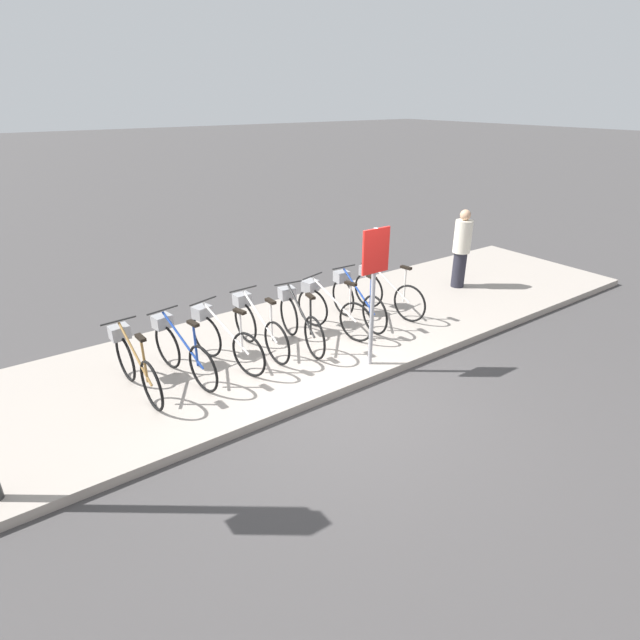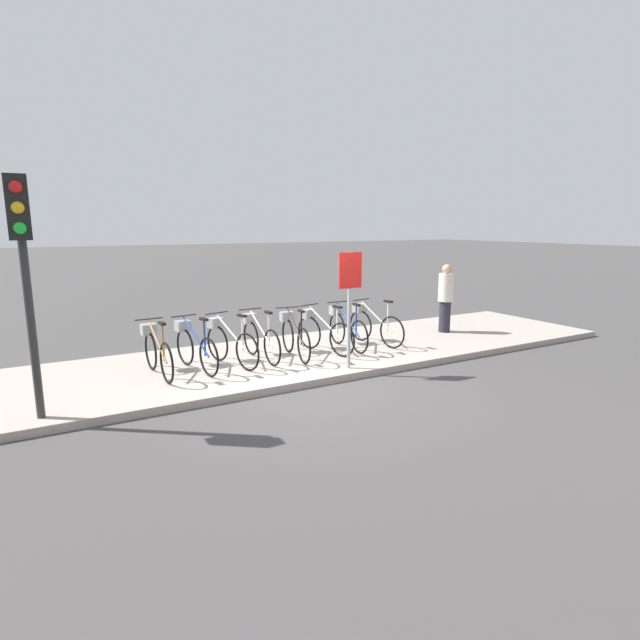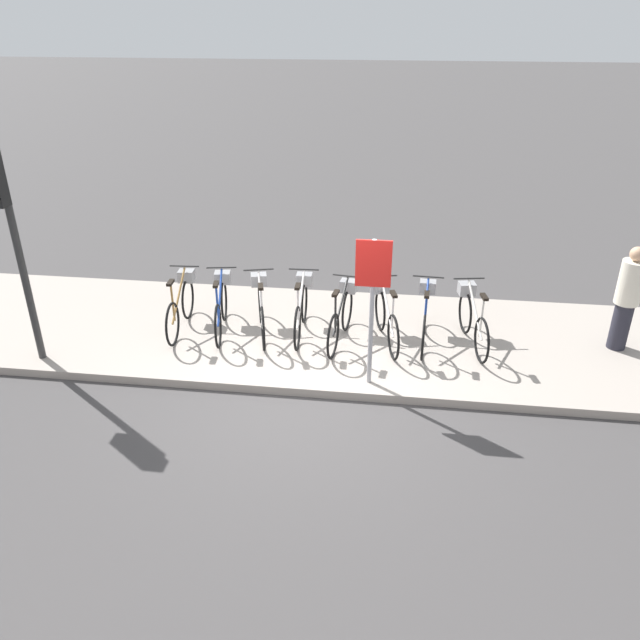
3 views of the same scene
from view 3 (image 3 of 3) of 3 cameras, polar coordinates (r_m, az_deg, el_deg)
name	(u,v)px [view 3 (image 3 of 3)]	position (r m, az deg, el deg)	size (l,w,h in m)	color
ground_plane	(309,397)	(8.25, -1.00, -7.09)	(120.00, 120.00, 0.00)	#423F3F
sidewalk	(324,336)	(9.58, 0.39, -1.51)	(14.75, 3.20, 0.12)	#9E9389
parked_bicycle_0	(181,302)	(9.78, -12.55, 1.58)	(0.46, 1.55, 0.96)	black
parked_bicycle_1	(221,304)	(9.60, -9.02, 1.44)	(0.46, 1.54, 0.96)	black
parked_bicycle_2	(261,306)	(9.45, -5.43, 1.24)	(0.56, 1.51, 0.96)	black
parked_bicycle_3	(302,306)	(9.42, -1.69, 1.27)	(0.46, 1.55, 0.96)	black
parked_bicycle_4	(342,313)	(9.20, 2.03, 0.60)	(0.46, 1.54, 0.96)	black
parked_bicycle_5	(385,314)	(9.23, 6.00, 0.56)	(0.55, 1.51, 0.96)	black
parked_bicycle_6	(425,315)	(9.29, 9.61, 0.49)	(0.46, 1.55, 0.96)	black
parked_bicycle_7	(472,317)	(9.36, 13.73, 0.30)	(0.46, 1.53, 0.96)	black
pedestrian	(627,297)	(9.81, 26.28, 1.90)	(0.34, 0.34, 1.56)	#23232D
traffic_light	(3,211)	(8.88, -26.97, 8.84)	(0.24, 0.40, 3.01)	#2D2D2D
sign_post	(373,288)	(7.73, 4.83, 2.90)	(0.44, 0.07, 1.99)	#99999E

